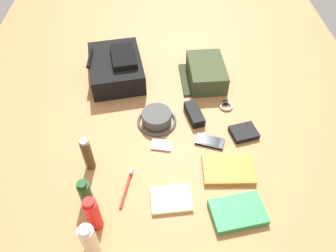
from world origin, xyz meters
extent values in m
cube|color=#A76F41|center=(0.00, 0.00, -0.01)|extent=(2.64, 2.02, 0.02)
cube|color=black|center=(0.39, 0.25, 0.05)|extent=(0.38, 0.31, 0.11)
cube|color=black|center=(0.39, 0.20, 0.12)|extent=(0.21, 0.14, 0.03)
cylinder|color=black|center=(0.39, 0.37, 0.12)|extent=(0.15, 0.02, 0.02)
cube|color=#384228|center=(0.34, -0.20, 0.05)|extent=(0.26, 0.19, 0.10)
cube|color=#2C3520|center=(0.34, -0.11, 0.01)|extent=(0.25, 0.07, 0.01)
cylinder|color=#484848|center=(0.06, 0.05, 0.03)|extent=(0.13, 0.13, 0.05)
torus|color=#484848|center=(0.06, 0.05, 0.01)|extent=(0.18, 0.18, 0.01)
cylinder|color=beige|center=(-0.51, 0.27, 0.08)|extent=(0.05, 0.05, 0.15)
cylinder|color=silver|center=(-0.51, 0.27, 0.16)|extent=(0.04, 0.04, 0.01)
cylinder|color=red|center=(-0.42, 0.27, 0.08)|extent=(0.05, 0.05, 0.15)
cylinder|color=red|center=(-0.42, 0.27, 0.16)|extent=(0.04, 0.04, 0.01)
cylinder|color=#19471E|center=(-0.33, 0.31, 0.06)|extent=(0.04, 0.04, 0.11)
cylinder|color=#19471E|center=(-0.33, 0.31, 0.12)|extent=(0.03, 0.03, 0.01)
cylinder|color=#473319|center=(-0.17, 0.32, 0.07)|extent=(0.04, 0.04, 0.15)
cylinder|color=silver|center=(-0.17, 0.32, 0.16)|extent=(0.03, 0.03, 0.01)
cube|color=#2D934C|center=(-0.40, -0.24, 0.01)|extent=(0.16, 0.21, 0.03)
cube|color=white|center=(-0.40, -0.24, 0.01)|extent=(0.15, 0.20, 0.02)
cube|color=orange|center=(-0.21, -0.23, 0.01)|extent=(0.14, 0.20, 0.02)
cube|color=white|center=(-0.21, -0.23, 0.01)|extent=(0.14, 0.20, 0.01)
cube|color=black|center=(-0.06, -0.18, 0.01)|extent=(0.09, 0.13, 0.01)
cube|color=black|center=(-0.06, -0.18, 0.01)|extent=(0.07, 0.09, 0.00)
cube|color=#B7B7BC|center=(-0.08, 0.03, 0.01)|extent=(0.07, 0.09, 0.01)
cylinder|color=silver|center=(-0.08, 0.02, 0.01)|extent=(0.03, 0.03, 0.00)
torus|color=#99999E|center=(0.14, -0.28, 0.01)|extent=(0.06, 0.06, 0.01)
cylinder|color=black|center=(0.17, -0.28, 0.01)|extent=(0.03, 0.03, 0.01)
cylinder|color=red|center=(-0.28, 0.17, 0.01)|extent=(0.17, 0.05, 0.01)
cube|color=white|center=(-0.21, 0.15, 0.02)|extent=(0.02, 0.02, 0.01)
cube|color=black|center=(-0.02, -0.33, 0.01)|extent=(0.11, 0.13, 0.02)
cube|color=beige|center=(-0.33, 0.00, 0.01)|extent=(0.12, 0.16, 0.02)
cube|color=black|center=(0.09, -0.12, 0.02)|extent=(0.15, 0.09, 0.04)
camera|label=1|loc=(-0.92, 0.03, 1.08)|focal=34.41mm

